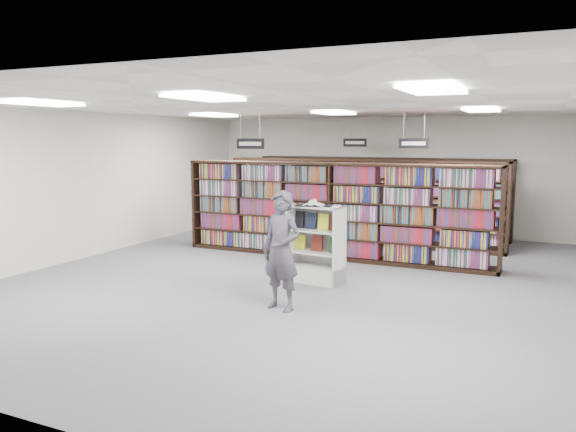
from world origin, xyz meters
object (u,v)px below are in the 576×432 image
at_px(open_book, 313,204).
at_px(shopper, 281,251).
at_px(bookshelf_row_near, 333,211).
at_px(endcap_display, 317,256).

distance_m(open_book, shopper, 1.83).
height_order(bookshelf_row_near, shopper, bookshelf_row_near).
xyz_separation_m(endcap_display, shopper, (0.14, -1.81, 0.45)).
xyz_separation_m(open_book, shopper, (0.19, -1.75, -0.52)).
bearing_deg(bookshelf_row_near, endcap_display, -77.83).
relative_size(bookshelf_row_near, endcap_display, 4.95).
xyz_separation_m(endcap_display, open_book, (-0.05, -0.06, 0.97)).
bearing_deg(endcap_display, shopper, -78.81).
distance_m(bookshelf_row_near, open_book, 2.20).
bearing_deg(shopper, bookshelf_row_near, 112.05).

